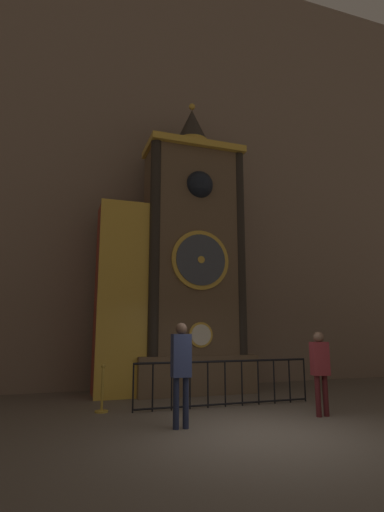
{
  "coord_description": "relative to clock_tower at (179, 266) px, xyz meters",
  "views": [
    {
      "loc": [
        -3.4,
        -6.25,
        1.72
      ],
      "look_at": [
        0.35,
        4.75,
        3.86
      ],
      "focal_mm": 28.0,
      "sensor_mm": 36.0,
      "label": 1
    }
  ],
  "objects": [
    {
      "name": "ground_plane",
      "position": [
        0.07,
        -4.72,
        -3.55
      ],
      "size": [
        28.0,
        28.0,
        0.0
      ],
      "primitive_type": "plane",
      "color": "brown"
    },
    {
      "name": "cathedral_back_wall",
      "position": [
        -0.01,
        1.32,
        4.07
      ],
      "size": [
        24.0,
        0.32,
        15.25
      ],
      "color": "#7A6656",
      "rests_on": "ground_plane"
    },
    {
      "name": "clock_tower",
      "position": [
        0.0,
        0.0,
        0.0
      ],
      "size": [
        4.43,
        1.84,
        8.8
      ],
      "color": "brown",
      "rests_on": "ground_plane"
    },
    {
      "name": "railing_fence",
      "position": [
        0.44,
        -2.25,
        -2.99
      ],
      "size": [
        4.26,
        0.05,
        1.02
      ],
      "color": "black",
      "rests_on": "ground_plane"
    },
    {
      "name": "visitor_near",
      "position": [
        -1.12,
        -3.88,
        -2.44
      ],
      "size": [
        0.34,
        0.23,
        1.84
      ],
      "rotation": [
        0.0,
        0.0,
        -0.02
      ],
      "color": "#1B213A",
      "rests_on": "ground_plane"
    },
    {
      "name": "visitor_far",
      "position": [
        1.87,
        -3.84,
        -2.53
      ],
      "size": [
        0.37,
        0.28,
        1.67
      ],
      "rotation": [
        0.0,
        0.0,
        -0.18
      ],
      "color": "#461518",
      "rests_on": "ground_plane"
    },
    {
      "name": "stanchion_post",
      "position": [
        -2.28,
        -1.98,
        -3.23
      ],
      "size": [
        0.28,
        0.28,
        0.99
      ],
      "color": "#B28E33",
      "rests_on": "ground_plane"
    }
  ]
}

